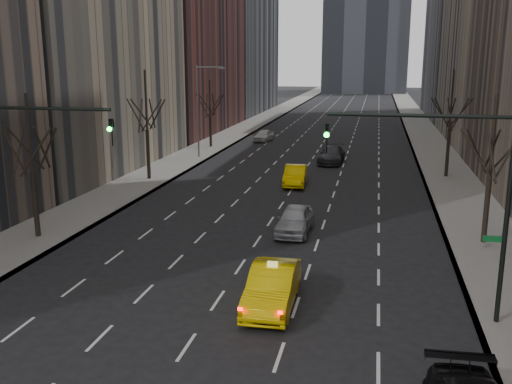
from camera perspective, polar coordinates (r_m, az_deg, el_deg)
The scene contains 15 objects.
sidewalk_left at distance 81.73m, azimuth -1.14°, elevation 6.38°, with size 4.50×320.00×0.15m, color slate.
sidewalk_right at distance 79.90m, azimuth 16.33°, elevation 5.70°, with size 4.50×320.00×0.15m, color slate.
tree_lw_b at distance 33.09m, azimuth -21.44°, elevation 1.80°, with size 3.36×3.50×7.82m.
tree_lw_c at distance 47.05m, azimuth -10.83°, elevation 6.00°, with size 3.36×3.50×8.74m.
tree_lw_d at distance 63.98m, azimuth -4.59°, elevation 7.60°, with size 3.36×3.50×7.36m.
tree_rw_b at distance 32.20m, azimuth 22.31°, elevation 1.44°, with size 3.36×3.50×7.82m.
tree_rw_c at distance 49.76m, azimuth 18.78°, elevation 5.91°, with size 3.36×3.50×8.74m.
traffic_mast_left at distance 26.30m, azimuth -23.55°, elevation 2.82°, with size 6.69×0.39×8.00m.
traffic_mast_right at distance 21.70m, azimuth 19.74°, elevation 1.15°, with size 6.69×0.39×8.00m.
streetlight_far at distance 56.80m, azimuth -5.51°, elevation 8.97°, with size 2.83×0.22×9.00m.
taxi_sedan at distance 23.11m, azimuth 1.65°, elevation -9.44°, with size 1.77×5.06×1.67m, color #DAB604.
silver_sedan_ahead at distance 32.64m, azimuth 3.88°, elevation -2.77°, with size 1.82×4.52×1.54m, color #A4A6AC.
far_taxi at distance 44.99m, azimuth 3.95°, elevation 1.66°, with size 1.63×4.67×1.54m, color yellow.
far_suv_grey at distance 55.01m, azimuth 7.56°, elevation 3.72°, with size 2.23×5.48×1.59m, color #2D2D32.
far_car_white at distance 69.22m, azimuth 0.79°, elevation 5.68°, with size 1.66×4.13×1.41m, color silver.
Camera 1 is at (6.06, -9.07, 9.71)m, focal length 40.00 mm.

